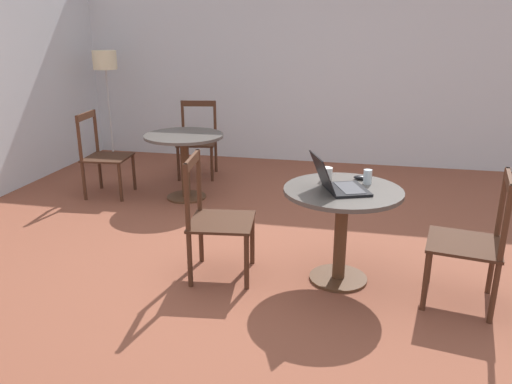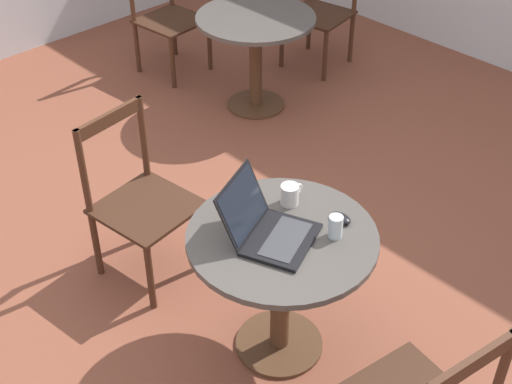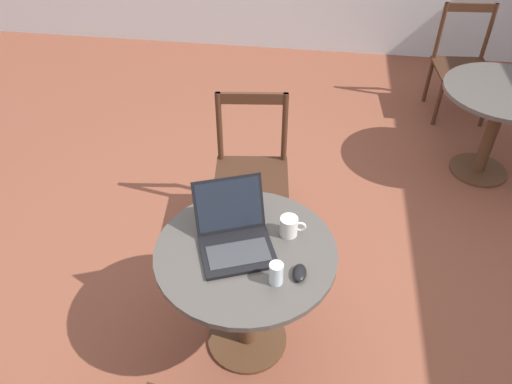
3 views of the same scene
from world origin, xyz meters
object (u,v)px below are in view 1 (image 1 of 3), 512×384
object	(u,v)px
chair_near_front	(472,242)
chair_near_back	(215,219)
floor_lamp	(105,67)
cafe_table_mid	(184,149)
mug	(327,174)
cafe_table_near	(342,210)
chair_mid_back	(103,156)
mouse	(360,178)
chair_mid_right	(198,140)
drinking_glass	(368,177)
laptop	(339,184)

from	to	relation	value
chair_near_front	chair_near_back	distance (m)	1.75
chair_near_back	floor_lamp	distance (m)	3.80
cafe_table_mid	chair_near_front	bearing A→B (deg)	-122.96
cafe_table_mid	mug	distance (m)	2.09
cafe_table_near	chair_near_back	world-z (taller)	chair_near_back
chair_mid_back	mouse	size ratio (longest dim) A/B	9.09
chair_mid_back	mug	world-z (taller)	chair_mid_back
chair_near_front	chair_mid_right	xyz separation A→B (m)	(2.54, 2.72, 0.00)
mouse	cafe_table_near	bearing A→B (deg)	155.88
cafe_table_mid	mouse	bearing A→B (deg)	-124.61
mouse	chair_mid_back	bearing A→B (deg)	66.54
chair_near_front	chair_near_back	xyz separation A→B (m)	(0.04, 1.75, 0.00)
cafe_table_mid	mouse	xyz separation A→B (m)	(-1.27, -1.84, 0.17)
chair_near_back	chair_mid_back	bearing A→B (deg)	48.11
chair_mid_back	drinking_glass	bearing A→B (deg)	-114.73
chair_near_back	mug	world-z (taller)	chair_near_back
floor_lamp	mouse	xyz separation A→B (m)	(-2.52, -3.35, -0.56)
laptop	mouse	xyz separation A→B (m)	(0.31, -0.14, -0.04)
chair_near_back	mug	bearing A→B (deg)	-69.02
chair_near_front	chair_near_back	bearing A→B (deg)	88.73
cafe_table_mid	chair_mid_right	distance (m)	0.89
floor_lamp	mug	bearing A→B (deg)	-129.79
chair_mid_right	laptop	xyz separation A→B (m)	(-2.44, -1.85, 0.31)
cafe_table_mid	chair_near_front	distance (m)	3.07
chair_near_front	chair_near_back	size ratio (longest dim) A/B	1.00
mouse	mug	world-z (taller)	mug
chair_mid_back	drinking_glass	size ratio (longest dim) A/B	8.67
chair_near_front	chair_near_back	world-z (taller)	same
chair_near_back	cafe_table_near	bearing A→B (deg)	-82.97
mug	drinking_glass	distance (m)	0.29
chair_near_back	chair_mid_back	xyz separation A→B (m)	(1.55, 1.73, 0.00)
chair_near_front	chair_mid_back	xyz separation A→B (m)	(1.59, 3.48, 0.00)
chair_mid_back	chair_mid_right	bearing A→B (deg)	-38.60
chair_mid_back	floor_lamp	bearing A→B (deg)	24.54
chair_near_back	drinking_glass	xyz separation A→B (m)	(0.27, -1.06, 0.31)
floor_lamp	mug	distance (m)	4.08
chair_near_back	mug	xyz separation A→B (m)	(0.29, -0.77, 0.30)
cafe_table_mid	floor_lamp	bearing A→B (deg)	50.38
cafe_table_mid	laptop	size ratio (longest dim) A/B	1.83
mouse	chair_mid_right	bearing A→B (deg)	42.94
cafe_table_near	chair_mid_back	xyz separation A→B (m)	(1.44, 2.63, -0.10)
drinking_glass	mug	bearing A→B (deg)	84.47
laptop	drinking_glass	distance (m)	0.28
laptop	chair_near_back	bearing A→B (deg)	93.75
cafe_table_mid	laptop	bearing A→B (deg)	-132.86
chair_near_back	laptop	xyz separation A→B (m)	(0.06, -0.87, 0.31)
floor_lamp	cafe_table_mid	bearing A→B (deg)	-129.62
mouse	drinking_glass	bearing A→B (deg)	-152.83
chair_near_back	floor_lamp	bearing A→B (deg)	39.05
floor_lamp	mouse	world-z (taller)	floor_lamp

